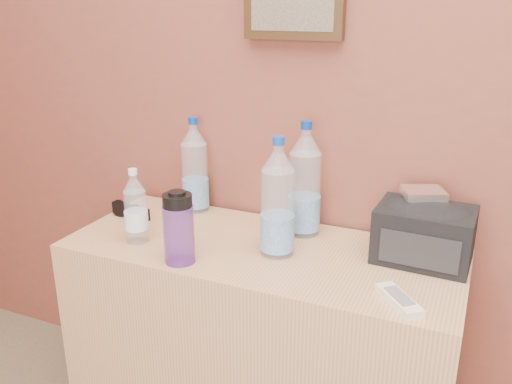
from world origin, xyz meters
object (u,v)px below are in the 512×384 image
(toiletry_bag, at_px, (424,231))
(pet_large_d, at_px, (278,204))
(pet_large_b, at_px, (195,170))
(pet_large_c, at_px, (305,185))
(foil_packet, at_px, (424,193))
(nalgene_bottle, at_px, (179,228))
(dresser, at_px, (260,351))
(sunglasses, at_px, (131,211))
(pet_small, at_px, (136,210))
(ac_remote, at_px, (399,300))

(toiletry_bag, bearing_deg, pet_large_d, -159.73)
(pet_large_b, distance_m, toiletry_bag, 0.76)
(pet_large_c, xyz_separation_m, foil_packet, (0.34, -0.01, 0.03))
(toiletry_bag, bearing_deg, nalgene_bottle, -152.98)
(pet_large_c, bearing_deg, dresser, -117.86)
(sunglasses, bearing_deg, pet_small, -39.01)
(toiletry_bag, bearing_deg, pet_small, -162.51)
(foil_packet, bearing_deg, ac_remote, -90.15)
(sunglasses, distance_m, foil_packet, 0.92)
(pet_small, bearing_deg, dresser, 17.23)
(nalgene_bottle, xyz_separation_m, toiletry_bag, (0.60, 0.28, -0.01))
(foil_packet, bearing_deg, pet_small, -162.52)
(pet_large_b, height_order, pet_small, pet_large_b)
(pet_large_b, distance_m, pet_small, 0.30)
(pet_large_d, height_order, ac_remote, pet_large_d)
(pet_large_c, distance_m, toiletry_bag, 0.37)
(nalgene_bottle, distance_m, foil_packet, 0.67)
(dresser, xyz_separation_m, nalgene_bottle, (-0.17, -0.17, 0.45))
(ac_remote, bearing_deg, nalgene_bottle, -129.51)
(pet_large_d, distance_m, pet_small, 0.42)
(pet_large_b, relative_size, sunglasses, 2.06)
(nalgene_bottle, height_order, ac_remote, nalgene_bottle)
(toiletry_bag, bearing_deg, sunglasses, -173.90)
(dresser, distance_m, pet_small, 0.58)
(pet_large_d, xyz_separation_m, sunglasses, (-0.54, 0.06, -0.13))
(pet_large_d, relative_size, nalgene_bottle, 1.66)
(pet_large_c, height_order, ac_remote, pet_large_c)
(pet_large_b, bearing_deg, ac_remote, -24.85)
(toiletry_bag, xyz_separation_m, foil_packet, (-0.02, 0.03, 0.10))
(pet_large_c, relative_size, toiletry_bag, 1.38)
(dresser, bearing_deg, pet_small, -162.77)
(ac_remote, distance_m, toiletry_bag, 0.27)
(pet_large_b, xyz_separation_m, foil_packet, (0.74, -0.05, 0.04))
(ac_remote, xyz_separation_m, foil_packet, (0.00, 0.29, 0.17))
(dresser, height_order, pet_large_c, pet_large_c)
(pet_large_d, xyz_separation_m, foil_packet, (0.36, 0.15, 0.03))
(pet_large_b, xyz_separation_m, pet_large_d, (0.38, -0.21, 0.01))
(pet_small, relative_size, foil_packet, 2.09)
(pet_large_b, height_order, nalgene_bottle, pet_large_b)
(pet_large_c, bearing_deg, pet_large_d, -97.09)
(pet_large_b, bearing_deg, pet_small, -95.45)
(nalgene_bottle, xyz_separation_m, foil_packet, (0.59, 0.31, 0.08))
(nalgene_bottle, bearing_deg, ac_remote, 1.68)
(pet_large_c, height_order, sunglasses, pet_large_c)
(pet_small, xyz_separation_m, nalgene_bottle, (0.18, -0.06, 0.00))
(pet_large_d, distance_m, nalgene_bottle, 0.28)
(pet_small, height_order, sunglasses, pet_small)
(foil_packet, bearing_deg, dresser, -162.31)
(nalgene_bottle, bearing_deg, foil_packet, 27.59)
(nalgene_bottle, bearing_deg, pet_large_c, 52.74)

